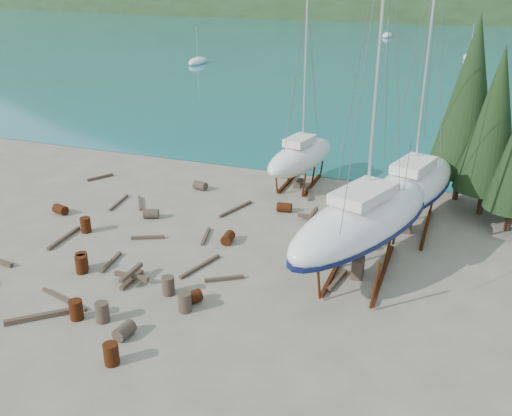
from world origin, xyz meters
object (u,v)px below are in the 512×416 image
(large_sailboat_near, at_px, (364,219))
(worker, at_px, (334,244))
(large_sailboat_far, at_px, (412,186))
(small_sailboat_shore, at_px, (301,157))

(large_sailboat_near, bearing_deg, worker, 173.36)
(large_sailboat_far, bearing_deg, large_sailboat_near, -89.22)
(large_sailboat_near, bearing_deg, small_sailboat_shore, 140.36)
(small_sailboat_shore, distance_m, worker, 11.11)
(large_sailboat_far, distance_m, small_sailboat_shore, 9.13)
(large_sailboat_far, xyz_separation_m, small_sailboat_shore, (-7.83, 4.66, -0.52))
(small_sailboat_shore, xyz_separation_m, worker, (4.74, -9.99, -1.11))
(large_sailboat_far, relative_size, small_sailboat_shore, 1.26)
(large_sailboat_near, bearing_deg, large_sailboat_far, 95.63)
(large_sailboat_near, distance_m, large_sailboat_far, 6.30)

